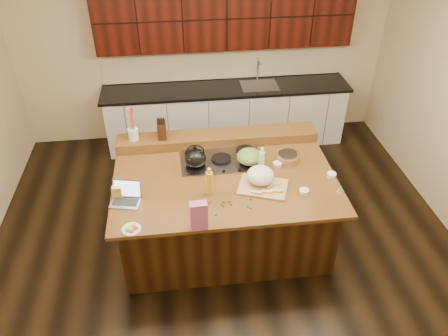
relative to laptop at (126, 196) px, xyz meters
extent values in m
cube|color=black|center=(1.03, 0.27, -0.98)|extent=(5.50, 5.00, 0.01)
cube|color=silver|center=(1.03, 0.27, 1.73)|extent=(5.50, 5.00, 0.01)
cube|color=#CBB68E|center=(1.03, 2.78, 0.38)|extent=(5.50, 0.01, 2.70)
cube|color=black|center=(1.03, 0.27, -0.53)|extent=(2.22, 1.42, 0.88)
cube|color=black|center=(1.03, 0.27, -0.07)|extent=(2.40, 1.60, 0.04)
cube|color=black|center=(1.03, 0.97, 0.01)|extent=(2.40, 0.30, 0.12)
cube|color=gray|center=(1.03, 0.57, -0.05)|extent=(0.92, 0.52, 0.02)
cylinder|color=black|center=(0.73, 0.70, -0.03)|extent=(0.22, 0.22, 0.03)
cylinder|color=black|center=(1.33, 0.70, -0.03)|extent=(0.22, 0.22, 0.03)
cylinder|color=black|center=(0.73, 0.44, -0.03)|extent=(0.22, 0.22, 0.03)
cylinder|color=black|center=(1.33, 0.44, -0.03)|extent=(0.22, 0.22, 0.03)
cylinder|color=black|center=(1.03, 0.57, -0.03)|extent=(0.22, 0.22, 0.03)
cube|color=silver|center=(1.33, 2.44, -0.52)|extent=(3.60, 0.62, 0.90)
cube|color=black|center=(1.33, 2.44, -0.05)|extent=(3.70, 0.66, 0.04)
cube|color=gray|center=(1.83, 2.44, -0.04)|extent=(0.55, 0.42, 0.01)
cylinder|color=gray|center=(1.83, 2.62, 0.15)|extent=(0.02, 0.02, 0.36)
cube|color=black|center=(1.33, 2.59, 0.98)|extent=(3.60, 0.34, 0.90)
cube|color=#CBB68E|center=(1.33, 2.75, 0.23)|extent=(3.60, 0.03, 0.50)
ellipsoid|color=black|center=(0.73, 0.44, 0.10)|extent=(0.28, 0.28, 0.21)
ellipsoid|color=#5A7830|center=(1.33, 0.44, 0.07)|extent=(0.29, 0.29, 0.16)
cube|color=#B7B7BC|center=(-0.01, -0.04, -0.05)|extent=(0.33, 0.26, 0.01)
cube|color=black|center=(-0.01, -0.04, -0.04)|extent=(0.27, 0.17, 0.00)
cube|color=#B7B7BC|center=(0.01, 0.05, 0.05)|extent=(0.30, 0.12, 0.19)
cube|color=silver|center=(0.01, 0.05, 0.05)|extent=(0.27, 0.10, 0.16)
cylinder|color=gold|center=(0.84, 0.00, 0.08)|extent=(0.08, 0.08, 0.27)
cylinder|color=silver|center=(1.44, 0.33, 0.07)|extent=(0.07, 0.07, 0.25)
cube|color=tan|center=(1.40, 0.03, -0.04)|extent=(0.59, 0.51, 0.02)
ellipsoid|color=white|center=(1.39, 0.10, 0.06)|extent=(0.29, 0.29, 0.18)
cube|color=#EDD872|center=(1.31, -0.09, -0.02)|extent=(0.11, 0.03, 0.03)
cube|color=#EDD872|center=(1.42, -0.09, -0.02)|extent=(0.11, 0.03, 0.03)
cube|color=#EDD872|center=(1.53, -0.09, -0.02)|extent=(0.11, 0.03, 0.03)
cylinder|color=gray|center=(1.51, 0.01, -0.03)|extent=(0.19, 0.08, 0.01)
cylinder|color=white|center=(1.81, -0.11, -0.03)|extent=(0.11, 0.11, 0.04)
cylinder|color=white|center=(2.18, 0.13, -0.03)|extent=(0.12, 0.12, 0.04)
cylinder|color=white|center=(1.64, 0.39, -0.03)|extent=(0.12, 0.12, 0.04)
cylinder|color=#996B3F|center=(1.77, 0.47, -0.01)|extent=(0.30, 0.30, 0.09)
cone|color=silver|center=(2.19, -0.12, -0.02)|extent=(0.08, 0.08, 0.07)
cube|color=#C85E9B|center=(0.70, -0.49, 0.09)|extent=(0.16, 0.09, 0.30)
cylinder|color=white|center=(0.07, -0.44, -0.05)|extent=(0.19, 0.19, 0.01)
cube|color=gold|center=(-0.09, 0.06, 0.01)|extent=(0.10, 0.08, 0.14)
cylinder|color=white|center=(0.04, 0.97, 0.14)|extent=(0.15, 0.15, 0.14)
cube|color=black|center=(0.38, 0.97, 0.17)|extent=(0.11, 0.17, 0.20)
ellipsoid|color=red|center=(0.95, -0.19, -0.05)|extent=(0.02, 0.02, 0.02)
ellipsoid|color=#198C26|center=(0.77, -0.22, -0.05)|extent=(0.02, 0.02, 0.02)
ellipsoid|color=red|center=(0.80, -0.22, -0.05)|extent=(0.02, 0.02, 0.02)
ellipsoid|color=#198C26|center=(0.97, -0.15, -0.05)|extent=(0.02, 0.02, 0.02)
ellipsoid|color=red|center=(1.02, -0.16, -0.05)|extent=(0.02, 0.02, 0.02)
ellipsoid|color=#198C26|center=(1.01, -0.15, -0.05)|extent=(0.02, 0.02, 0.02)
ellipsoid|color=red|center=(0.97, -0.15, -0.05)|extent=(0.02, 0.02, 0.02)
ellipsoid|color=#198C26|center=(0.95, -0.22, -0.05)|extent=(0.02, 0.02, 0.02)
ellipsoid|color=red|center=(0.83, -0.15, -0.05)|extent=(0.02, 0.02, 0.02)
ellipsoid|color=#198C26|center=(0.87, -0.34, -0.05)|extent=(0.02, 0.02, 0.02)
ellipsoid|color=red|center=(1.24, -0.15, -0.05)|extent=(0.02, 0.02, 0.02)
ellipsoid|color=#198C26|center=(1.22, -0.28, -0.05)|extent=(0.02, 0.02, 0.02)
ellipsoid|color=red|center=(1.04, -0.21, -0.05)|extent=(0.02, 0.02, 0.02)
ellipsoid|color=#198C26|center=(1.19, -0.25, -0.05)|extent=(0.02, 0.02, 0.02)
camera|label=1|loc=(0.56, -3.48, 2.79)|focal=35.00mm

